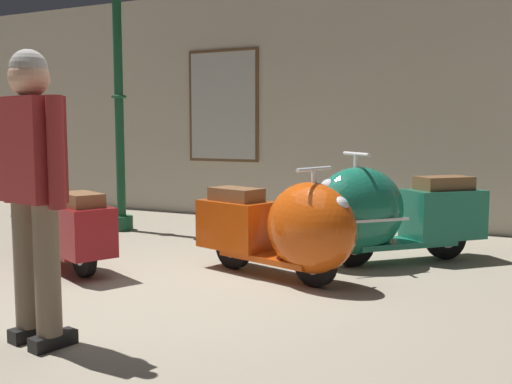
{
  "coord_description": "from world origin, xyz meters",
  "views": [
    {
      "loc": [
        2.59,
        -3.72,
        1.28
      ],
      "look_at": [
        0.19,
        1.24,
        0.69
      ],
      "focal_mm": 41.36,
      "sensor_mm": 36.0,
      "label": 1
    }
  ],
  "objects_px": {
    "lamppost": "(118,84)",
    "scooter_1": "(286,228)",
    "visitor_0": "(33,177)",
    "scooter_2": "(385,213)",
    "scooter_0": "(56,219)"
  },
  "relations": [
    {
      "from": "scooter_1",
      "to": "scooter_2",
      "type": "xyz_separation_m",
      "value": [
        0.61,
        0.97,
        0.04
      ]
    },
    {
      "from": "scooter_2",
      "to": "lamppost",
      "type": "bearing_deg",
      "value": -51.12
    },
    {
      "from": "scooter_0",
      "to": "visitor_0",
      "type": "height_order",
      "value": "visitor_0"
    },
    {
      "from": "lamppost",
      "to": "scooter_1",
      "type": "bearing_deg",
      "value": -26.14
    },
    {
      "from": "scooter_1",
      "to": "lamppost",
      "type": "height_order",
      "value": "lamppost"
    },
    {
      "from": "scooter_1",
      "to": "lamppost",
      "type": "xyz_separation_m",
      "value": [
        -2.86,
        1.41,
        1.4
      ]
    },
    {
      "from": "scooter_1",
      "to": "visitor_0",
      "type": "height_order",
      "value": "visitor_0"
    },
    {
      "from": "lamppost",
      "to": "visitor_0",
      "type": "distance_m",
      "value": 4.13
    },
    {
      "from": "lamppost",
      "to": "visitor_0",
      "type": "relative_size",
      "value": 1.85
    },
    {
      "from": "visitor_0",
      "to": "scooter_2",
      "type": "bearing_deg",
      "value": -10.74
    },
    {
      "from": "scooter_2",
      "to": "visitor_0",
      "type": "bearing_deg",
      "value": 21.79
    },
    {
      "from": "visitor_0",
      "to": "lamppost",
      "type": "bearing_deg",
      "value": 45.14
    },
    {
      "from": "scooter_0",
      "to": "scooter_1",
      "type": "relative_size",
      "value": 0.96
    },
    {
      "from": "scooter_0",
      "to": "visitor_0",
      "type": "xyz_separation_m",
      "value": [
        1.45,
        -1.63,
        0.57
      ]
    },
    {
      "from": "scooter_0",
      "to": "lamppost",
      "type": "height_order",
      "value": "lamppost"
    }
  ]
}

